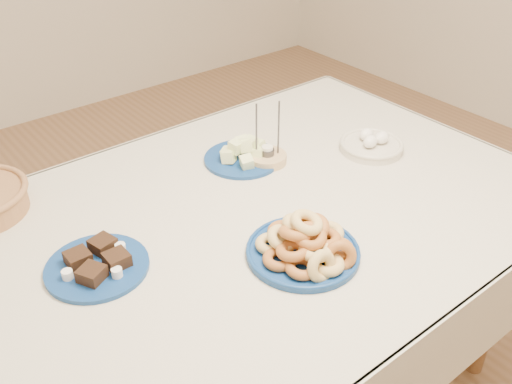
# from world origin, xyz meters

# --- Properties ---
(dining_table) EXTENTS (1.71, 1.11, 0.75)m
(dining_table) POSITION_xyz_m (0.00, 0.00, 0.64)
(dining_table) COLOR brown
(dining_table) RESTS_ON ground
(donut_platter) EXTENTS (0.31, 0.31, 0.12)m
(donut_platter) POSITION_xyz_m (0.01, -0.22, 0.78)
(donut_platter) COLOR navy
(donut_platter) RESTS_ON dining_table
(melon_plate) EXTENTS (0.24, 0.24, 0.08)m
(melon_plate) POSITION_xyz_m (0.17, 0.23, 0.77)
(melon_plate) COLOR navy
(melon_plate) RESTS_ON dining_table
(brownie_plate) EXTENTS (0.30, 0.30, 0.04)m
(brownie_plate) POSITION_xyz_m (-0.39, 0.05, 0.76)
(brownie_plate) COLOR navy
(brownie_plate) RESTS_ON dining_table
(candle_holder) EXTENTS (0.15, 0.15, 0.20)m
(candle_holder) POSITION_xyz_m (0.22, 0.17, 0.77)
(candle_holder) COLOR tan
(candle_holder) RESTS_ON dining_table
(egg_bowl) EXTENTS (0.22, 0.22, 0.07)m
(egg_bowl) POSITION_xyz_m (0.52, 0.03, 0.77)
(egg_bowl) COLOR beige
(egg_bowl) RESTS_ON dining_table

